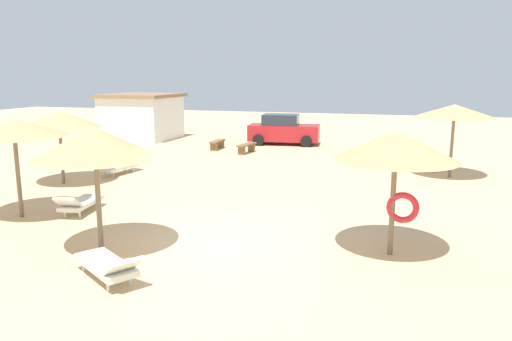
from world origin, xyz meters
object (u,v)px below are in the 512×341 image
Objects in this scene: parasol_5 at (396,147)px; parked_car at (283,130)px; parasol_2 at (454,111)px; lounger_4 at (121,166)px; parasol_0 at (95,143)px; bench_1 at (217,143)px; parasol_4 at (59,119)px; bench_0 at (247,147)px; beach_cabana at (142,116)px; lounger_0 at (108,265)px; parasol_3 at (14,128)px; lounger_3 at (80,203)px; lounger_2 at (414,163)px.

parked_car is at bearing 111.83° from parasol_5.
parasol_2 reaches higher than lounger_4.
parasol_0 reaches higher than parasol_2.
parasol_4 is at bearing -104.16° from bench_1.
parasol_0 is 1.85× the size of bench_0.
parasol_2 is at bearing -20.91° from beach_cabana.
parasol_5 is 1.44× the size of lounger_0.
bench_0 is at bearing 120.89° from parasol_5.
parasol_5 is at bearing 30.66° from lounger_0.
bench_1 is 0.36× the size of parked_car.
parasol_2 reaches higher than parked_car.
parasol_0 is at bearing -89.16° from parked_car.
beach_cabana is (-5.39, 16.06, -1.11)m from parasol_3.
parasol_4 reaches higher than parked_car.
parasol_5 is at bearing 0.21° from parasol_3.
parasol_2 is 1.53× the size of lounger_3.
lounger_3 is (-10.65, -8.63, -2.27)m from parasol_2.
parasol_3 is 6.16m from lounger_0.
parasol_0 reaches higher than parked_car.
lounger_0 is at bearing -59.06° from lounger_4.
parasol_4 is 12.47m from parasol_5.
bench_0 is 0.35× the size of beach_cabana.
lounger_2 is at bearing -17.04° from bench_1.
beach_cabana is at bearing 113.83° from lounger_3.
parasol_0 reaches higher than parasol_4.
parasol_3 is at bearing -66.50° from parasol_4.
parasol_4 is 4.90m from lounger_3.
lounger_4 is at bearing 120.94° from lounger_0.
lounger_2 is 17.09m from beach_cabana.
lounger_3 reaches higher than lounger_4.
parasol_4 is 0.72× the size of parked_car.
lounger_0 is 1.29× the size of bench_1.
parasol_0 is 1.47× the size of lounger_0.
parasol_0 is 0.94× the size of parasol_2.
lounger_3 is 1.31× the size of bench_1.
parked_car is (5.26, 12.42, -1.54)m from parasol_4.
lounger_0 is 17.01m from bench_1.
parasol_0 is 14.58m from bench_0.
parasol_5 is at bearing 15.67° from parasol_0.
parasol_4 is at bearing -116.36° from bench_0.
parasol_5 is 6.42m from lounger_0.
beach_cabana is at bearing 134.00° from parasol_5.
beach_cabana is at bearing 156.34° from bench_1.
parked_car is at bearing 46.12° from bench_1.
bench_0 is at bearing 63.64° from parasol_4.
parasol_4 is at bearing -152.91° from lounger_2.
bench_0 is at bearing 78.61° from parasol_3.
bench_1 is at bearing 93.24° from lounger_3.
bench_1 is (-1.91, 0.78, 0.00)m from bench_0.
lounger_0 is at bearing -61.77° from beach_cabana.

